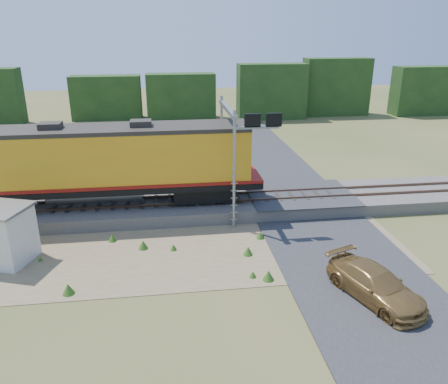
{
  "coord_description": "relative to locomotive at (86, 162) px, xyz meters",
  "views": [
    {
      "loc": [
        -1.85,
        -20.66,
        11.36
      ],
      "look_at": [
        1.35,
        3.0,
        2.4
      ],
      "focal_mm": 35.0,
      "sensor_mm": 36.0,
      "label": 1
    }
  ],
  "objects": [
    {
      "name": "weed_clumps",
      "position": [
        3.31,
        -5.9,
        -3.64
      ],
      "size": [
        15.0,
        6.2,
        0.56
      ],
      "primitive_type": null,
      "color": "#32601B",
      "rests_on": "ground"
    },
    {
      "name": "signal_gantry",
      "position": [
        9.15,
        -0.67,
        1.71
      ],
      "size": [
        2.83,
        6.2,
        7.14
      ],
      "color": "gray",
      "rests_on": "ground"
    },
    {
      "name": "locomotive",
      "position": [
        0.0,
        0.0,
        0.0
      ],
      "size": [
        21.08,
        3.21,
        5.44
      ],
      "color": "black",
      "rests_on": "rails"
    },
    {
      "name": "tree_line_north",
      "position": [
        6.81,
        32.0,
        -0.57
      ],
      "size": [
        130.0,
        3.0,
        6.5
      ],
      "color": "#193714",
      "rests_on": "ground"
    },
    {
      "name": "ground",
      "position": [
        6.81,
        -6.0,
        -3.64
      ],
      "size": [
        140.0,
        140.0,
        0.0
      ],
      "primitive_type": "plane",
      "color": "#475123",
      "rests_on": "ground"
    },
    {
      "name": "rails",
      "position": [
        6.81,
        -0.0,
        -2.76
      ],
      "size": [
        70.0,
        1.54,
        0.16
      ],
      "color": "brown",
      "rests_on": "ballast"
    },
    {
      "name": "dirt_shoulder",
      "position": [
        4.81,
        -5.5,
        -3.63
      ],
      "size": [
        26.0,
        8.0,
        0.03
      ],
      "primitive_type": "cube",
      "color": "#8C7754",
      "rests_on": "ground"
    },
    {
      "name": "car",
      "position": [
        13.85,
        -11.06,
        -2.92
      ],
      "size": [
        3.6,
        5.37,
        1.44
      ],
      "primitive_type": "imported",
      "rotation": [
        0.0,
        0.0,
        0.35
      ],
      "color": "olive",
      "rests_on": "ground"
    },
    {
      "name": "ballast",
      "position": [
        6.81,
        -0.0,
        -3.24
      ],
      "size": [
        70.0,
        5.0,
        0.8
      ],
      "primitive_type": "cube",
      "color": "slate",
      "rests_on": "ground"
    },
    {
      "name": "shed",
      "position": [
        -3.44,
        -5.32,
        -2.12
      ],
      "size": [
        3.22,
        3.22,
        3.0
      ],
      "rotation": [
        0.0,
        0.0,
        -0.34
      ],
      "color": "silver",
      "rests_on": "ground"
    },
    {
      "name": "road",
      "position": [
        13.81,
        -5.26,
        -3.56
      ],
      "size": [
        7.0,
        66.0,
        0.86
      ],
      "color": "#38383A",
      "rests_on": "ground"
    }
  ]
}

